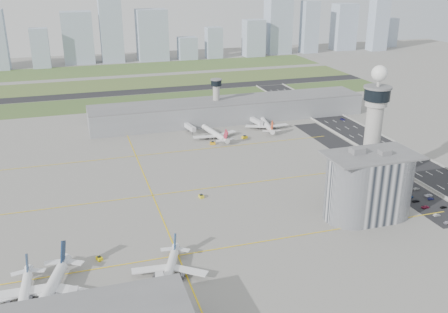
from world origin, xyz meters
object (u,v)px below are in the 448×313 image
object	(u,v)px
car_lot_3	(416,201)
car_lot_4	(410,197)
airplane_near_c	(169,266)
car_lot_11	(416,189)
airplane_near_b	(47,287)
jet_bridge_far_1	(252,120)
car_hw_2	(343,119)
car_hw_4	(293,102)
secondary_tower	(216,96)
car_lot_0	(447,222)
car_lot_5	(401,191)
car_lot_10	(429,195)
car_lot_1	(437,215)
control_tower	(374,123)
tug_5	(245,137)
tug_3	(201,196)
car_lot_9	(431,199)
jet_bridge_far_0	(186,126)
tug_4	(213,143)
car_lot_8	(444,207)
airplane_far_a	(215,130)
airplane_far_b	(267,122)
tug_1	(99,258)
tug_2	(173,254)
jet_bridge_near_2	(160,301)
car_hw_1	(400,156)
admin_building	(369,186)
car_lot_2	(425,207)
airplane_near_a	(23,292)

from	to	relation	value
car_lot_3	car_lot_4	world-z (taller)	car_lot_4
airplane_near_c	car_lot_11	xyz separation A→B (m)	(139.56, 38.79, -4.21)
airplane_near_b	jet_bridge_far_1	xyz separation A→B (m)	(141.39, 177.82, -3.34)
car_lot_3	car_hw_2	world-z (taller)	car_hw_2
car_hw_4	secondary_tower	bearing A→B (deg)	-148.70
car_lot_0	car_lot_5	size ratio (longest dim) A/B	0.94
car_lot_5	car_lot_10	bearing A→B (deg)	-133.25
airplane_near_b	car_lot_1	bearing A→B (deg)	111.54
control_tower	secondary_tower	distance (m)	148.97
car_hw_4	tug_5	bearing A→B (deg)	-123.15
tug_3	car_lot_9	distance (m)	115.65
jet_bridge_far_0	car_hw_4	xyz separation A→B (m)	(107.09, 49.56, -2.28)
tug_4	car_lot_8	distance (m)	147.66
jet_bridge_far_1	car_hw_2	distance (m)	71.44
airplane_far_a	airplane_far_b	xyz separation A→B (m)	(41.89, 8.98, -0.09)
secondary_tower	car_lot_9	xyz separation A→B (m)	(62.75, -166.99, -18.26)
tug_1	tug_4	size ratio (longest dim) A/B	0.78
airplane_near_b	tug_2	xyz separation A→B (m)	(47.54, 16.19, -5.40)
tug_2	car_hw_2	size ratio (longest dim) A/B	0.59
tug_1	car_hw_4	xyz separation A→B (m)	(179.71, 205.22, -0.24)
car_lot_10	car_hw_4	xyz separation A→B (m)	(15.03, 195.20, -0.09)
car_lot_1	car_lot_9	size ratio (longest dim) A/B	1.08
airplane_near_b	car_lot_3	xyz separation A→B (m)	(173.25, 29.00, -5.59)
airplane_near_b	tug_5	bearing A→B (deg)	156.98
car_lot_0	car_lot_11	world-z (taller)	car_lot_11
airplane_far_b	car_lot_5	bearing A→B (deg)	-158.99
car_hw_4	car_lot_4	bearing A→B (deg)	-87.82
control_tower	car_lot_9	xyz separation A→B (m)	(20.75, -24.99, -34.50)
jet_bridge_near_2	car_lot_1	distance (m)	139.40
car_hw_1	tug_3	bearing A→B (deg)	-177.91
tug_2	car_lot_10	xyz separation A→B (m)	(135.91, 16.00, -0.14)
tug_4	car_lot_3	bearing A→B (deg)	-134.50
jet_bridge_far_1	tug_1	size ratio (longest dim) A/B	5.04
admin_building	car_lot_3	distance (m)	35.47
car_lot_2	car_hw_4	bearing A→B (deg)	-14.00
jet_bridge_near_2	car_lot_2	bearing A→B (deg)	-64.90
admin_building	airplane_near_b	size ratio (longest dim) A/B	0.95
airplane_near_a	car_hw_2	bearing A→B (deg)	129.71
tug_3	car_lot_4	bearing A→B (deg)	155.29
airplane_near_c	car_hw_2	bearing A→B (deg)	155.19
control_tower	car_lot_0	xyz separation A→B (m)	(11.14, -48.34, -34.41)
car_hw_4	tug_4	bearing A→B (deg)	-129.49
airplane_near_b	car_lot_0	world-z (taller)	airplane_near_b
car_hw_4	tug_1	bearing A→B (deg)	-121.67
airplane_near_b	car_lot_3	bearing A→B (deg)	116.72
airplane_far_a	tug_5	xyz separation A→B (m)	(19.21, -7.31, -4.30)
car_lot_8	admin_building	bearing A→B (deg)	82.34
airplane_far_a	car_lot_9	distance (m)	147.72
car_lot_5	car_lot_9	xyz separation A→B (m)	(8.92, -11.86, -0.10)
tug_5	car_lot_8	world-z (taller)	tug_5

